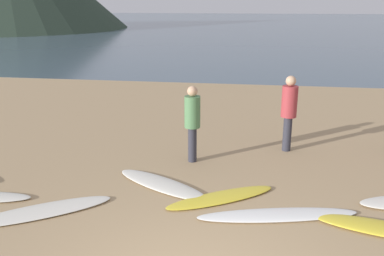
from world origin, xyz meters
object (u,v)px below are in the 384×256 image
person_0 (192,118)px  surfboard_2 (41,211)px  surfboard_4 (221,197)px  surfboard_5 (278,215)px  person_1 (289,107)px  surfboard_3 (161,184)px

person_0 → surfboard_2: bearing=-154.8°
surfboard_4 → surfboard_5: surfboard_5 is taller
surfboard_2 → surfboard_4: bearing=-15.9°
surfboard_5 → person_1: person_1 is taller
surfboard_5 → person_1: 3.37m
surfboard_3 → person_1: size_ratio=1.20×
surfboard_5 → person_1: (0.33, 3.20, 1.00)m
surfboard_4 → surfboard_5: bearing=-60.1°
surfboard_2 → surfboard_3: size_ratio=1.10×
surfboard_2 → surfboard_5: surfboard_5 is taller
surfboard_2 → surfboard_4: same height
surfboard_3 → surfboard_5: 2.29m
surfboard_2 → person_0: person_0 is taller
surfboard_4 → person_1: bearing=31.7°
surfboard_3 → surfboard_5: surfboard_3 is taller
surfboard_3 → person_0: person_0 is taller
person_0 → surfboard_4: bearing=-92.0°
surfboard_4 → person_1: person_1 is taller
surfboard_4 → person_1: 3.17m
surfboard_4 → person_0: 2.10m
surfboard_2 → person_1: 5.65m
surfboard_3 → surfboard_5: size_ratio=0.80×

